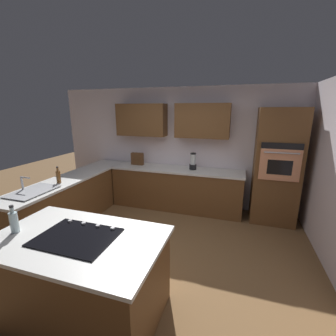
{
  "coord_description": "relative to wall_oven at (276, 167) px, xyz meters",
  "views": [
    {
      "loc": [
        -1.15,
        2.81,
        2.13
      ],
      "look_at": [
        0.02,
        -0.87,
        1.13
      ],
      "focal_mm": 24.18,
      "sensor_mm": 36.0,
      "label": 1
    }
  ],
  "objects": [
    {
      "name": "spice_rack",
      "position": [
        2.9,
        -0.08,
        -0.05
      ],
      "size": [
        0.28,
        0.11,
        0.27
      ],
      "color": "brown",
      "rests_on": "countertop_back"
    },
    {
      "name": "wall_back",
      "position": [
        1.92,
        -0.33,
        0.36
      ],
      "size": [
        6.0,
        0.44,
        2.6
      ],
      "color": "silver",
      "rests_on": "ground"
    },
    {
      "name": "ground_plane",
      "position": [
        1.85,
        1.72,
        -1.09
      ],
      "size": [
        14.0,
        14.0,
        0.0
      ],
      "primitive_type": "plane",
      "color": "brown"
    },
    {
      "name": "sink_unit",
      "position": [
        3.68,
        2.03,
        -0.17
      ],
      "size": [
        0.46,
        0.7,
        0.23
      ],
      "color": "#515456",
      "rests_on": "countertop_side"
    },
    {
      "name": "island_top",
      "position": [
        2.17,
        2.9,
        -0.21
      ],
      "size": [
        1.72,
        1.04,
        0.04
      ],
      "primitive_type": "cube",
      "color": "silver",
      "rests_on": "island_base"
    },
    {
      "name": "countertop_side",
      "position": [
        3.67,
        1.17,
        -0.21
      ],
      "size": [
        0.64,
        2.94,
        0.04
      ],
      "primitive_type": "cube",
      "color": "silver",
      "rests_on": "lower_cabinets_side"
    },
    {
      "name": "cooktop",
      "position": [
        2.17,
        2.9,
        -0.18
      ],
      "size": [
        0.76,
        0.56,
        0.03
      ],
      "color": "black",
      "rests_on": "island_top"
    },
    {
      "name": "lower_cabinets_side",
      "position": [
        3.67,
        1.17,
        -0.66
      ],
      "size": [
        0.6,
        2.9,
        0.86
      ],
      "primitive_type": "cube",
      "color": "brown",
      "rests_on": "ground"
    },
    {
      "name": "island_base",
      "position": [
        2.17,
        2.9,
        -0.66
      ],
      "size": [
        1.64,
        0.96,
        0.86
      ],
      "primitive_type": "cube",
      "color": "brown",
      "rests_on": "ground"
    },
    {
      "name": "lower_cabinets_back",
      "position": [
        1.95,
        -0.0,
        -0.66
      ],
      "size": [
        2.8,
        0.6,
        0.86
      ],
      "primitive_type": "cube",
      "color": "brown",
      "rests_on": "ground"
    },
    {
      "name": "blender",
      "position": [
        1.6,
        -0.05,
        -0.03
      ],
      "size": [
        0.15,
        0.15,
        0.35
      ],
      "color": "black",
      "rests_on": "countertop_back"
    },
    {
      "name": "countertop_back",
      "position": [
        1.95,
        -0.0,
        -0.21
      ],
      "size": [
        2.84,
        0.64,
        0.04
      ],
      "primitive_type": "cube",
      "color": "silver",
      "rests_on": "lower_cabinets_back"
    },
    {
      "name": "oil_bottle",
      "position": [
        2.84,
        3.0,
        -0.07
      ],
      "size": [
        0.08,
        0.08,
        0.3
      ],
      "color": "silver",
      "rests_on": "island_top"
    },
    {
      "name": "dish_soap_bottle",
      "position": [
        3.62,
        1.55,
        -0.07
      ],
      "size": [
        0.07,
        0.07,
        0.29
      ],
      "color": "brown",
      "rests_on": "countertop_side"
    },
    {
      "name": "wall_oven",
      "position": [
        0.0,
        0.0,
        0.0
      ],
      "size": [
        0.8,
        0.66,
        2.17
      ],
      "color": "brown",
      "rests_on": "ground"
    }
  ]
}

